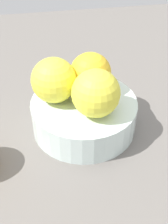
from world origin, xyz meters
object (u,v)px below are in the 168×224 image
at_px(fruit_bowl, 84,115).
at_px(orange_in_bowl_1, 54,80).
at_px(orange_in_bowl_0, 96,93).
at_px(orange_in_bowl_2, 90,73).

height_order(fruit_bowl, orange_in_bowl_1, orange_in_bowl_1).
relative_size(orange_in_bowl_0, orange_in_bowl_2, 1.08).
bearing_deg(orange_in_bowl_0, orange_in_bowl_2, -92.84).
bearing_deg(orange_in_bowl_2, orange_in_bowl_0, 87.16).
height_order(fruit_bowl, orange_in_bowl_2, orange_in_bowl_2).
relative_size(orange_in_bowl_1, orange_in_bowl_2, 1.06).
relative_size(fruit_bowl, orange_in_bowl_1, 2.40).
xyz_separation_m(fruit_bowl, orange_in_bowl_1, (0.05, -0.02, 0.07)).
bearing_deg(orange_in_bowl_0, fruit_bowl, -65.82).
height_order(fruit_bowl, orange_in_bowl_0, orange_in_bowl_0).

